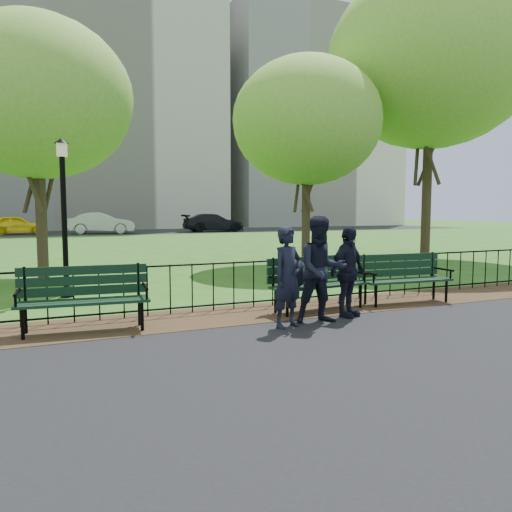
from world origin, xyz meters
name	(u,v)px	position (x,y,z in m)	size (l,w,h in m)	color
ground	(317,330)	(0.00, 0.00, 0.00)	(120.00, 120.00, 0.00)	#2E5817
asphalt_path	(506,411)	(0.00, -3.40, 0.01)	(60.00, 9.20, 0.01)	black
dirt_strip	(275,311)	(0.00, 1.50, 0.01)	(60.00, 1.60, 0.01)	#382216
far_street	(91,233)	(0.00, 35.00, 0.01)	(70.00, 9.00, 0.01)	black
iron_fence	(263,281)	(0.00, 2.00, 0.50)	(24.06, 0.06, 1.00)	black
apartment_mid	(94,80)	(2.00, 48.00, 15.00)	(24.00, 15.00, 30.00)	beige
apartment_east	(300,126)	(26.00, 48.00, 12.00)	(20.00, 15.00, 24.00)	silver
park_bench_main	(306,276)	(0.50, 1.22, 0.68)	(1.95, 0.78, 1.08)	black
park_bench_left_a	(84,291)	(-3.29, 1.36, 0.62)	(1.96, 0.75, 1.09)	black
park_bench_right_a	(403,273)	(2.73, 1.27, 0.61)	(1.91, 0.72, 1.06)	black
lamppost	(64,212)	(-3.38, 4.68, 1.82)	(0.30, 0.30, 3.33)	black
tree_near_w	(37,98)	(-3.79, 7.70, 4.70)	(4.86, 4.86, 6.78)	#2D2116
tree_near_e	(307,121)	(4.29, 7.97, 4.71)	(4.87, 4.87, 6.79)	#2D2116
tree_mid_e	(431,60)	(9.55, 8.13, 7.31)	(7.55, 7.55, 10.53)	#2D2116
person_left	(288,277)	(-0.34, 0.32, 0.81)	(0.58, 0.38, 1.59)	black
person_mid	(321,270)	(0.31, 0.39, 0.88)	(0.85, 0.44, 1.75)	black
person_right	(348,272)	(0.96, 0.60, 0.79)	(0.92, 0.38, 1.56)	black
taxi	(16,225)	(-5.28, 34.04, 0.72)	(1.67, 4.14, 1.41)	yellow
sedan_silver	(102,223)	(0.60, 32.78, 0.81)	(1.70, 4.87, 1.60)	#A3A6AB
sedan_dark	(214,223)	(9.52, 32.77, 0.75)	(2.07, 5.09, 1.48)	black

